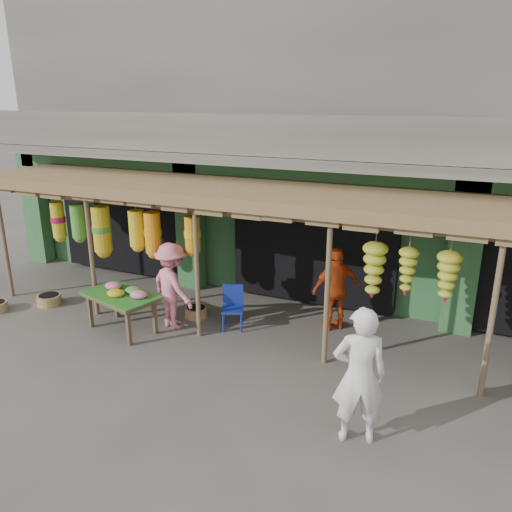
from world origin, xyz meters
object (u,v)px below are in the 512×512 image
at_px(flower_table, 122,296).
at_px(person_shopper, 172,286).
at_px(person_front, 359,376).
at_px(blue_chair, 233,304).
at_px(person_vendor, 336,289).

relative_size(flower_table, person_shopper, 0.95).
xyz_separation_m(flower_table, person_front, (4.95, -1.41, 0.24)).
height_order(flower_table, blue_chair, flower_table).
relative_size(flower_table, person_front, 0.87).
bearing_deg(flower_table, person_front, -0.75).
bearing_deg(flower_table, person_vendor, 40.20).
relative_size(flower_table, blue_chair, 1.92).
xyz_separation_m(blue_chair, person_vendor, (1.88, 0.76, 0.36)).
height_order(person_front, person_shopper, person_front).
bearing_deg(blue_chair, person_vendor, -1.36).
bearing_deg(person_front, person_shopper, -45.41).
height_order(person_vendor, person_shopper, person_shopper).
bearing_deg(person_shopper, person_front, 178.27).
xyz_separation_m(person_front, person_shopper, (-4.13, 1.94, -0.09)).
bearing_deg(flower_table, person_shopper, 48.17).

